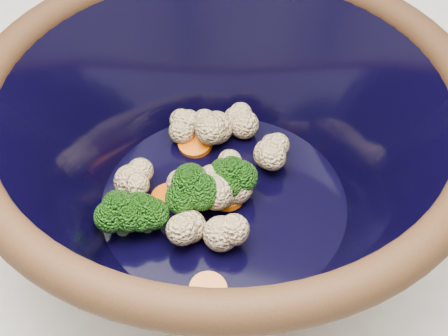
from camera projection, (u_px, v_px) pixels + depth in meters
The scene contains 2 objects.
mixing_bowl at pixel (224, 154), 0.51m from camera, with size 0.43×0.43×0.17m.
vegetable_pile at pixel (198, 182), 0.54m from camera, with size 0.14×0.21×0.05m.
Camera 1 is at (0.17, -0.24, 1.36)m, focal length 50.00 mm.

